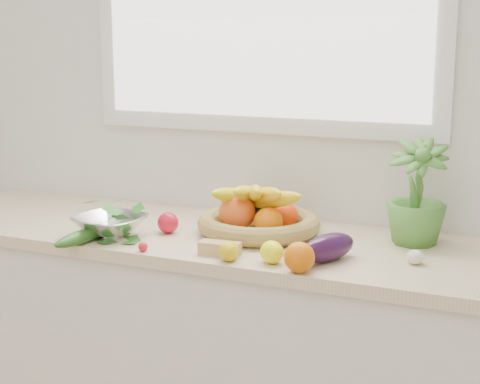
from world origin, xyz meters
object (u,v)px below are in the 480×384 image
at_px(eggplant, 328,247).
at_px(potted_herb, 416,193).
at_px(apple, 168,223).
at_px(colander_with_spinach, 110,219).
at_px(fruit_basket, 258,217).
at_px(cucumber, 83,237).

xyz_separation_m(eggplant, potted_herb, (0.19, 0.29, 0.12)).
bearing_deg(apple, colander_with_spinach, -142.35).
height_order(potted_herb, fruit_basket, potted_herb).
bearing_deg(colander_with_spinach, cucumber, -110.62).
height_order(cucumber, fruit_basket, fruit_basket).
relative_size(eggplant, fruit_basket, 0.38).
relative_size(cucumber, colander_with_spinach, 0.98).
bearing_deg(eggplant, apple, 171.71).
distance_m(potted_herb, colander_with_spinach, 0.97).
relative_size(eggplant, potted_herb, 0.61).
distance_m(apple, fruit_basket, 0.30).
xyz_separation_m(potted_herb, colander_with_spinach, (-0.91, -0.32, -0.10)).
distance_m(eggplant, fruit_basket, 0.36).
distance_m(eggplant, cucumber, 0.77).
distance_m(apple, potted_herb, 0.80).
bearing_deg(cucumber, eggplant, 9.78).
bearing_deg(apple, cucumber, -131.04).
relative_size(apple, cucumber, 0.29).
bearing_deg(potted_herb, apple, -165.22).
bearing_deg(eggplant, cucumber, -170.22).
bearing_deg(fruit_basket, colander_with_spinach, -151.39).
relative_size(potted_herb, colander_with_spinach, 1.36).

